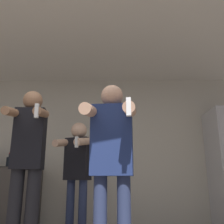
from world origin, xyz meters
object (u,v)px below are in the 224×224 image
(person_woman_foreground, at_px, (112,154))
(person_man_side, at_px, (27,160))
(person_spectator_back, at_px, (77,165))
(bottle_amber_bourbon, at_px, (9,162))
(bottle_brown_liquor, at_px, (16,161))

(person_woman_foreground, height_order, person_man_side, person_man_side)
(person_man_side, relative_size, person_spectator_back, 1.11)
(person_woman_foreground, distance_m, person_man_side, 1.06)
(bottle_amber_bourbon, height_order, person_woman_foreground, person_woman_foreground)
(person_woman_foreground, relative_size, person_spectator_back, 1.01)
(bottle_brown_liquor, relative_size, person_man_side, 0.15)
(bottle_amber_bourbon, relative_size, person_man_side, 0.13)
(bottle_amber_bourbon, height_order, bottle_brown_liquor, bottle_brown_liquor)
(bottle_amber_bourbon, xyz_separation_m, bottle_brown_liquor, (0.12, -0.00, 0.01))
(person_woman_foreground, xyz_separation_m, person_spectator_back, (-0.50, 1.41, -0.00))
(person_woman_foreground, bearing_deg, person_man_side, 148.61)
(bottle_brown_liquor, bearing_deg, person_woman_foreground, -50.36)
(person_woman_foreground, relative_size, person_man_side, 0.92)
(bottle_amber_bourbon, xyz_separation_m, person_man_side, (0.74, -1.29, -0.07))
(bottle_amber_bourbon, distance_m, person_spectator_back, 1.22)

